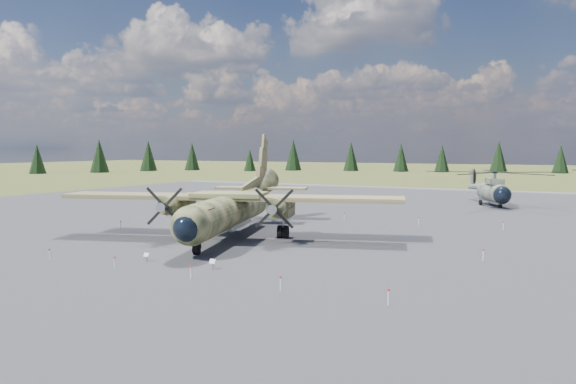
% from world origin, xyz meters
% --- Properties ---
extents(ground, '(500.00, 500.00, 0.00)m').
position_xyz_m(ground, '(0.00, 0.00, 0.00)').
color(ground, '#4D5124').
rests_on(ground, ground).
extents(apron, '(120.00, 120.00, 0.04)m').
position_xyz_m(apron, '(0.00, 10.00, 0.00)').
color(apron, slate).
rests_on(apron, ground).
extents(transport_plane, '(29.39, 26.22, 9.83)m').
position_xyz_m(transport_plane, '(-4.91, 1.77, 2.82)').
color(transport_plane, '#2E371E').
rests_on(transport_plane, ground).
extents(helicopter_near, '(24.40, 24.40, 4.69)m').
position_xyz_m(helicopter_near, '(12.09, 39.31, 3.33)').
color(helicopter_near, gray).
rests_on(helicopter_near, ground).
extents(info_placard_left, '(0.41, 0.21, 0.62)m').
position_xyz_m(info_placard_left, '(-3.95, -10.59, 0.41)').
color(info_placard_left, gray).
rests_on(info_placard_left, ground).
extents(info_placard_right, '(0.43, 0.20, 0.67)m').
position_xyz_m(info_placard_right, '(1.49, -10.55, 0.44)').
color(info_placard_right, gray).
rests_on(info_placard_right, ground).
extents(barrier_fence, '(33.12, 29.62, 0.85)m').
position_xyz_m(barrier_fence, '(-0.46, -0.08, 0.51)').
color(barrier_fence, white).
rests_on(barrier_fence, ground).
extents(treeline, '(327.21, 326.28, 10.99)m').
position_xyz_m(treeline, '(0.31, 6.99, 4.94)').
color(treeline, black).
rests_on(treeline, ground).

